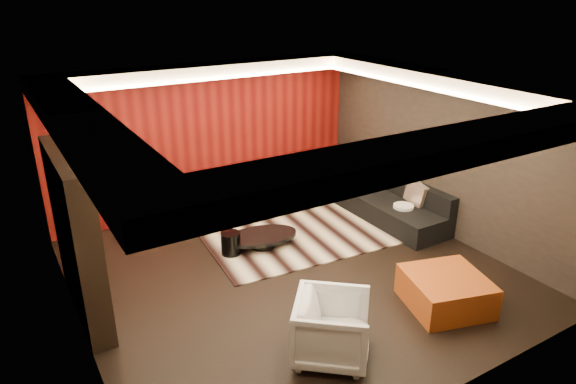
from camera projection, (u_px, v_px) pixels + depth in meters
floor at (292, 273)px, 7.83m from camera, size 6.00×6.00×0.02m
ceiling at (292, 88)px, 6.77m from camera, size 6.00×6.00×0.02m
wall_back at (209, 137)px, 9.69m from camera, size 6.00×0.02×2.80m
wall_left at (67, 237)px, 5.86m from camera, size 0.02×6.00×2.80m
wall_right at (442, 154)px, 8.74m from camera, size 0.02×6.00×2.80m
red_feature_wall at (209, 138)px, 9.66m from camera, size 5.98×0.05×2.78m
soffit_back at (211, 70)px, 8.96m from camera, size 6.00×0.60×0.22m
soffit_front at (447, 148)px, 4.67m from camera, size 6.00×0.60×0.22m
soffit_left at (79, 123)px, 5.52m from camera, size 0.60×4.80×0.22m
soffit_right at (437, 79)px, 8.11m from camera, size 0.60×4.80×0.22m
cove_back at (219, 78)px, 8.72m from camera, size 4.80×0.08×0.04m
cove_front at (419, 148)px, 4.98m from camera, size 4.80×0.08×0.04m
cove_left at (112, 127)px, 5.72m from camera, size 0.08×4.80×0.04m
cove_right at (421, 87)px, 7.98m from camera, size 0.08×4.80×0.04m
tv_surround at (76, 236)px, 6.52m from camera, size 0.30×2.00×2.20m
tv_screen at (85, 209)px, 6.47m from camera, size 0.04×1.30×0.80m
tv_shelf at (94, 261)px, 6.75m from camera, size 0.04×1.60×0.04m
rug at (307, 221)px, 9.50m from camera, size 4.24×3.33×0.02m
coffee_table at (262, 240)px, 8.55m from camera, size 1.39×1.39×0.20m
drum_stool at (231, 243)px, 8.26m from camera, size 0.37×0.37×0.37m
striped_pouf at (206, 211)px, 9.46m from camera, size 0.75×0.75×0.35m
white_side_table at (403, 217)px, 9.16m from camera, size 0.45×0.45×0.45m
orange_ottoman at (445, 291)px, 6.93m from camera, size 1.25×1.25×0.45m
armchair at (332, 328)px, 5.91m from camera, size 1.20×1.19×0.78m
sectional_sofa at (317, 194)px, 10.04m from camera, size 3.65×3.50×0.75m
throw_pillows at (306, 177)px, 9.92m from camera, size 3.08×2.73×0.50m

